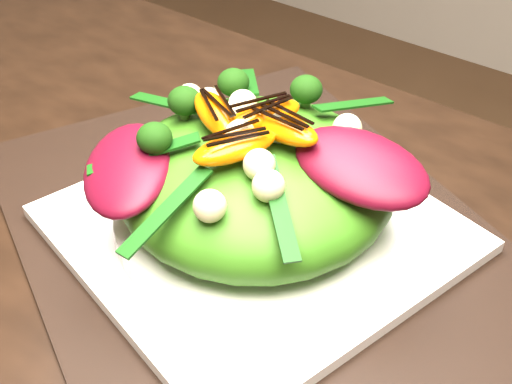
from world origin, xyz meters
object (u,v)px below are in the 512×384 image
Objects in this scene: placemat at (256,235)px; plate_base at (256,228)px; salad_bowl at (256,216)px; lettuce_mound at (256,180)px; orange_segment at (259,110)px.

placemat is 0.01m from plate_base.
salad_bowl is at bearing 180.00° from placemat.
plate_base is at bearing -90.00° from lettuce_mound.
placemat is 0.05m from lettuce_mound.
orange_segment is (-0.01, 0.02, 0.09)m from plate_base.
salad_bowl is at bearing -90.00° from lettuce_mound.
plate_base reaches higher than placemat.
plate_base is at bearing 180.00° from placemat.
orange_segment reaches higher than lettuce_mound.
orange_segment reaches higher than placemat.
salad_bowl is 0.08m from orange_segment.
placemat is 0.02m from salad_bowl.
orange_segment is at bearing 123.24° from placemat.
lettuce_mound reaches higher than salad_bowl.
placemat is 2.08× the size of salad_bowl.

